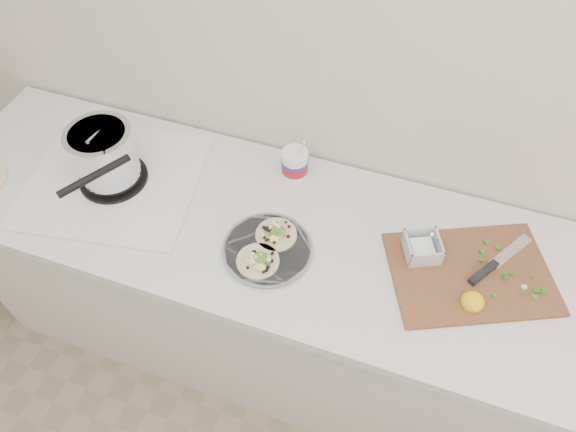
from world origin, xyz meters
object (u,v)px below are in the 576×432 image
(stove, at_px, (108,164))
(cutboard, at_px, (468,268))
(taco_plate, at_px, (267,247))
(tub, at_px, (296,162))

(stove, xyz_separation_m, cutboard, (1.14, 0.03, -0.07))
(taco_plate, distance_m, tub, 0.32)
(tub, distance_m, cutboard, 0.62)
(stove, relative_size, tub, 3.08)
(stove, bearing_deg, taco_plate, -18.74)
(cutboard, bearing_deg, stove, 157.18)
(cutboard, bearing_deg, tub, 137.35)
(taco_plate, relative_size, cutboard, 0.50)
(taco_plate, distance_m, cutboard, 0.58)
(tub, xyz_separation_m, cutboard, (0.59, -0.19, -0.05))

